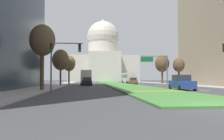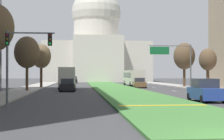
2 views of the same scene
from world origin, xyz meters
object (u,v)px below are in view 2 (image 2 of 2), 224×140
at_px(sedan_midblock, 68,85).
at_px(sedan_far_horizon, 139,81).
at_px(capitol_building, 96,45).
at_px(street_tree_right_mid, 208,60).
at_px(street_tree_right_far, 184,56).
at_px(box_truck_delivery, 67,78).
at_px(sedan_very_far, 74,80).
at_px(overhead_guide_sign, 175,57).
at_px(city_bus, 134,77).
at_px(sedan_distant, 139,83).
at_px(street_tree_left_mid, 27,53).
at_px(traffic_light_near_left, 20,51).
at_px(street_tree_left_far, 41,56).
at_px(sedan_lead_stopped, 206,91).

xyz_separation_m(sedan_midblock, sedan_far_horizon, (13.87, 26.51, -0.00)).
height_order(capitol_building, street_tree_right_mid, capitol_building).
relative_size(street_tree_right_far, sedan_far_horizon, 1.72).
relative_size(sedan_midblock, box_truck_delivery, 0.70).
bearing_deg(sedan_very_far, sedan_far_horizon, -50.74).
bearing_deg(sedan_far_horizon, sedan_midblock, -117.61).
bearing_deg(sedan_very_far, overhead_guide_sign, -69.18).
bearing_deg(box_truck_delivery, overhead_guide_sign, -8.08).
bearing_deg(box_truck_delivery, city_bus, 48.25).
relative_size(sedan_midblock, sedan_distant, 1.02).
relative_size(street_tree_left_mid, sedan_very_far, 1.56).
xyz_separation_m(street_tree_right_far, box_truck_delivery, (-19.51, -6.85, -3.58)).
relative_size(sedan_very_far, city_bus, 0.41).
xyz_separation_m(traffic_light_near_left, box_truck_delivery, (2.37, 27.74, -2.12)).
height_order(traffic_light_near_left, street_tree_right_mid, street_tree_right_mid).
relative_size(overhead_guide_sign, street_tree_left_far, 0.92).
distance_m(sedan_midblock, box_truck_delivery, 6.17).
bearing_deg(capitol_building, sedan_midblock, -96.09).
xyz_separation_m(traffic_light_near_left, street_tree_right_mid, (21.30, 21.88, 0.33)).
height_order(overhead_guide_sign, sedan_midblock, overhead_guide_sign).
distance_m(street_tree_right_mid, street_tree_left_far, 25.92).
relative_size(overhead_guide_sign, city_bus, 0.59).
bearing_deg(sedan_very_far, capitol_building, 72.58).
height_order(street_tree_right_far, box_truck_delivery, street_tree_right_far).
bearing_deg(box_truck_delivery, sedan_very_far, 89.30).
bearing_deg(sedan_far_horizon, traffic_light_near_left, -108.92).
xyz_separation_m(street_tree_right_mid, city_bus, (-7.12, 19.10, -2.36)).
height_order(street_tree_left_far, sedan_far_horizon, street_tree_left_far).
xyz_separation_m(overhead_guide_sign, sedan_very_far, (-14.96, 39.34, -3.88)).
xyz_separation_m(capitol_building, sedan_very_far, (-6.72, -21.43, -10.39)).
height_order(capitol_building, sedan_far_horizon, capitol_building).
relative_size(overhead_guide_sign, sedan_very_far, 1.44).
xyz_separation_m(sedan_midblock, box_truck_delivery, (-0.28, 6.10, 0.90)).
xyz_separation_m(street_tree_right_mid, sedan_midblock, (-18.66, -0.24, -3.34)).
relative_size(sedan_distant, sedan_very_far, 0.97).
distance_m(overhead_guide_sign, sedan_midblock, 16.11).
xyz_separation_m(sedan_far_horizon, city_bus, (-2.33, -7.17, 0.99)).
bearing_deg(street_tree_left_mid, traffic_light_near_left, -83.34).
height_order(traffic_light_near_left, sedan_lead_stopped, traffic_light_near_left).
xyz_separation_m(street_tree_right_mid, sedan_far_horizon, (-4.79, 26.27, -3.34)).
xyz_separation_m(street_tree_right_mid, sedan_lead_stopped, (-7.12, -18.82, -3.26)).
height_order(sedan_distant, sedan_very_far, sedan_very_far).
bearing_deg(overhead_guide_sign, city_bus, 103.13).
bearing_deg(city_bus, sedan_very_far, 115.41).
relative_size(traffic_light_near_left, sedan_distant, 1.19).
xyz_separation_m(street_tree_right_mid, sedan_very_far, (-18.48, 43.02, -3.33)).
xyz_separation_m(traffic_light_near_left, city_bus, (14.18, 40.98, -2.03)).
bearing_deg(sedan_far_horizon, overhead_guide_sign, -86.78).
height_order(overhead_guide_sign, street_tree_right_mid, overhead_guide_sign).
height_order(capitol_building, box_truck_delivery, capitol_building).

